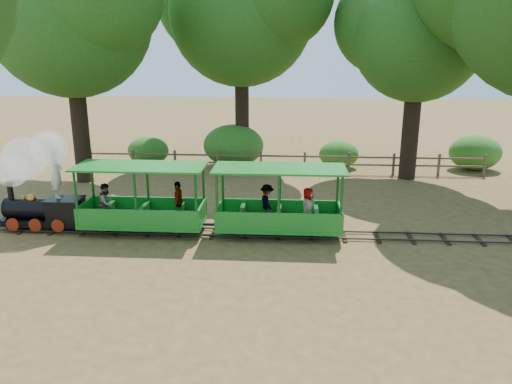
# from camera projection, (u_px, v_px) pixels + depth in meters

# --- Properties ---
(ground) EXTENTS (90.00, 90.00, 0.00)m
(ground) POSITION_uv_depth(u_px,v_px,m) (278.00, 235.00, 15.28)
(ground) COLOR olive
(ground) RESTS_ON ground
(track) EXTENTS (22.00, 1.00, 0.10)m
(track) POSITION_uv_depth(u_px,v_px,m) (278.00, 233.00, 15.26)
(track) COLOR #3F3D3A
(track) RESTS_ON ground
(locomotive) EXTENTS (2.82, 1.33, 3.24)m
(locomotive) POSITION_uv_depth(u_px,v_px,m) (33.00, 174.00, 15.35)
(locomotive) COLOR black
(locomotive) RESTS_ON ground
(carriage_front) EXTENTS (3.92, 1.60, 2.04)m
(carriage_front) POSITION_uv_depth(u_px,v_px,m) (142.00, 207.00, 15.32)
(carriage_front) COLOR #1C8223
(carriage_front) RESTS_ON track
(carriage_rear) EXTENTS (3.92, 1.60, 2.04)m
(carriage_rear) POSITION_uv_depth(u_px,v_px,m) (280.00, 210.00, 15.07)
(carriage_rear) COLOR #1C8223
(carriage_rear) RESTS_ON track
(oak_nw) EXTENTS (8.15, 7.18, 10.07)m
(oak_nw) POSITION_uv_depth(u_px,v_px,m) (69.00, 6.00, 19.71)
(oak_nw) COLOR #2D2116
(oak_nw) RESTS_ON ground
(oak_nc) EXTENTS (8.24, 7.25, 10.36)m
(oak_nc) POSITION_uv_depth(u_px,v_px,m) (241.00, 5.00, 22.57)
(oak_nc) COLOR #2D2116
(oak_nc) RESTS_ON ground
(oak_ne) EXTENTS (6.81, 5.99, 8.76)m
(oak_ne) POSITION_uv_depth(u_px,v_px,m) (418.00, 29.00, 20.44)
(oak_ne) COLOR #2D2116
(oak_ne) RESTS_ON ground
(fence) EXTENTS (18.10, 0.10, 1.00)m
(fence) POSITION_uv_depth(u_px,v_px,m) (283.00, 161.00, 22.79)
(fence) COLOR brown
(fence) RESTS_ON ground
(shrub_west) EXTENTS (2.02, 1.55, 1.40)m
(shrub_west) POSITION_uv_depth(u_px,v_px,m) (148.00, 151.00, 24.44)
(shrub_west) COLOR #2D6B1E
(shrub_west) RESTS_ON ground
(shrub_mid_w) EXTENTS (2.93, 2.25, 2.03)m
(shrub_mid_w) POSITION_uv_depth(u_px,v_px,m) (233.00, 146.00, 24.08)
(shrub_mid_w) COLOR #2D6B1E
(shrub_mid_w) RESTS_ON ground
(shrub_mid_e) EXTENTS (1.88, 1.45, 1.30)m
(shrub_mid_e) POSITION_uv_depth(u_px,v_px,m) (339.00, 154.00, 23.84)
(shrub_mid_e) COLOR #2D6B1E
(shrub_mid_e) RESTS_ON ground
(shrub_east) EXTENTS (2.40, 1.85, 1.66)m
(shrub_east) POSITION_uv_depth(u_px,v_px,m) (475.00, 152.00, 23.38)
(shrub_east) COLOR #2D6B1E
(shrub_east) RESTS_ON ground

